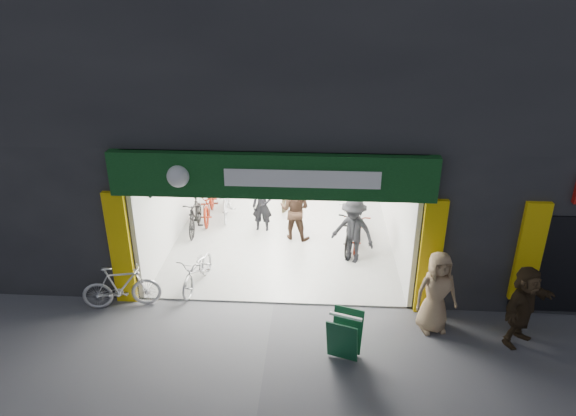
# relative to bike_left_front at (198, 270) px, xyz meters

# --- Properties ---
(ground) EXTENTS (60.00, 60.00, 0.00)m
(ground) POSITION_rel_bike_left_front_xyz_m (1.80, -0.60, -0.43)
(ground) COLOR #56565B
(ground) RESTS_ON ground
(building) EXTENTS (17.00, 10.27, 8.00)m
(building) POSITION_rel_bike_left_front_xyz_m (2.71, 4.39, 3.88)
(building) COLOR #232326
(building) RESTS_ON ground
(bike_left_front) EXTENTS (0.84, 1.72, 0.87)m
(bike_left_front) POSITION_rel_bike_left_front_xyz_m (0.00, 0.00, 0.00)
(bike_left_front) COLOR #A1A2A6
(bike_left_front) RESTS_ON ground
(bike_left_midfront) EXTENTS (0.53, 1.70, 1.01)m
(bike_left_midfront) POSITION_rel_bike_left_front_xyz_m (-0.70, 2.80, 0.07)
(bike_left_midfront) COLOR black
(bike_left_midfront) RESTS_ON ground
(bike_left_midback) EXTENTS (0.85, 2.03, 1.04)m
(bike_left_midback) POSITION_rel_bike_left_front_xyz_m (-0.48, 3.70, 0.09)
(bike_left_midback) COLOR maroon
(bike_left_midback) RESTS_ON ground
(bike_left_back) EXTENTS (0.75, 1.98, 1.16)m
(bike_left_back) POSITION_rel_bike_left_front_xyz_m (0.00, 3.90, 0.15)
(bike_left_back) COLOR #ABABAF
(bike_left_back) RESTS_ON ground
(bike_right_front) EXTENTS (0.91, 2.03, 1.18)m
(bike_right_front) POSITION_rel_bike_left_front_xyz_m (3.60, 2.16, 0.16)
(bike_right_front) COLOR black
(bike_right_front) RESTS_ON ground
(bike_right_mid) EXTENTS (0.86, 2.01, 1.03)m
(bike_right_mid) POSITION_rel_bike_left_front_xyz_m (3.77, 2.39, 0.08)
(bike_right_mid) COLOR maroon
(bike_right_mid) RESTS_ON ground
(bike_right_back) EXTENTS (0.61, 1.98, 1.18)m
(bike_right_back) POSITION_rel_bike_left_front_xyz_m (3.60, 3.60, 0.16)
(bike_right_back) COLOR silver
(bike_right_back) RESTS_ON ground
(parked_bike) EXTENTS (1.72, 0.82, 1.00)m
(parked_bike) POSITION_rel_bike_left_front_xyz_m (-1.45, -0.90, 0.07)
(parked_bike) COLOR #BBBBC0
(parked_bike) RESTS_ON ground
(customer_a) EXTENTS (0.58, 0.40, 1.54)m
(customer_a) POSITION_rel_bike_left_front_xyz_m (1.18, 2.95, 0.34)
(customer_a) COLOR black
(customer_a) RESTS_ON ground
(customer_b) EXTENTS (0.99, 0.85, 1.75)m
(customer_b) POSITION_rel_bike_left_front_xyz_m (2.11, 2.55, 0.44)
(customer_b) COLOR #332117
(customer_b) RESTS_ON ground
(customer_c) EXTENTS (1.29, 1.09, 1.73)m
(customer_c) POSITION_rel_bike_left_front_xyz_m (3.60, 1.35, 0.43)
(customer_c) COLOR black
(customer_c) RESTS_ON ground
(customer_d) EXTENTS (1.12, 0.68, 1.78)m
(customer_d) POSITION_rel_bike_left_front_xyz_m (1.83, 4.16, 0.46)
(customer_d) COLOR olive
(customer_d) RESTS_ON ground
(pedestrian_near) EXTENTS (0.95, 0.72, 1.75)m
(pedestrian_near) POSITION_rel_bike_left_front_xyz_m (5.10, -1.27, 0.44)
(pedestrian_near) COLOR #9C7D5B
(pedestrian_near) RESTS_ON ground
(pedestrian_far) EXTENTS (1.50, 1.38, 1.67)m
(pedestrian_far) POSITION_rel_bike_left_front_xyz_m (6.68, -1.58, 0.40)
(pedestrian_far) COLOR #352718
(pedestrian_far) RESTS_ON ground
(sandwich_board) EXTENTS (0.73, 0.74, 0.90)m
(sandwich_board) POSITION_rel_bike_left_front_xyz_m (3.27, -2.23, 0.06)
(sandwich_board) COLOR #114427
(sandwich_board) RESTS_ON ground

